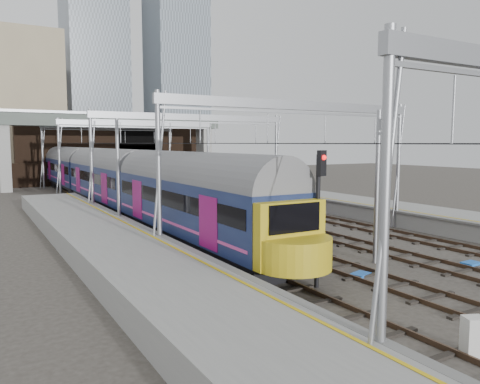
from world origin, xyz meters
TOP-DOWN VIEW (x-y plane):
  - ground at (0.00, 0.00)m, footprint 160.00×160.00m
  - platform_left at (-10.18, 2.50)m, footprint 4.32×55.00m
  - tracks at (0.00, 15.00)m, footprint 14.40×80.00m
  - overhead_line at (0.00, 21.49)m, footprint 16.80×80.00m
  - retaining_wall at (1.40, 51.93)m, footprint 28.00×2.75m
  - overbridge at (0.00, 46.00)m, footprint 28.00×3.00m
  - city_skyline at (2.73, 70.48)m, footprint 37.50×27.50m
  - train_main at (-2.00, 36.47)m, footprint 2.70×62.36m
  - train_second at (-6.00, 34.70)m, footprint 2.99×69.03m
  - signal_near_left at (-4.67, 0.44)m, footprint 0.41×0.48m
  - relay_cabinet at (-4.87, -6.09)m, footprint 0.65×0.60m
  - equip_cover_a at (-2.04, 0.83)m, footprint 0.95×0.78m
  - equip_cover_b at (-1.34, 9.64)m, footprint 0.95×0.69m
  - equip_cover_c at (3.65, -0.38)m, footprint 0.86×0.61m

SIDE VIEW (x-z plane):
  - ground at x=0.00m, z-range 0.00..0.00m
  - tracks at x=0.00m, z-range -0.09..0.13m
  - equip_cover_a at x=-2.04m, z-range 0.00..0.10m
  - equip_cover_c at x=3.65m, z-range 0.00..0.10m
  - equip_cover_b at x=-1.34m, z-range 0.00..0.11m
  - relay_cabinet at x=-4.87m, z-range 0.00..1.04m
  - platform_left at x=-10.18m, z-range -0.01..1.11m
  - train_main at x=-2.00m, z-range 0.09..4.76m
  - train_second at x=-6.00m, z-range 0.06..5.14m
  - signal_near_left at x=-4.67m, z-range 0.65..5.91m
  - retaining_wall at x=1.40m, z-range -0.17..8.83m
  - overhead_line at x=0.00m, z-range 2.57..10.57m
  - overbridge at x=0.00m, z-range 2.64..11.89m
  - city_skyline at x=2.73m, z-range -12.91..47.09m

